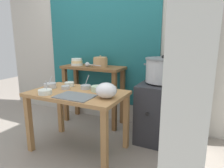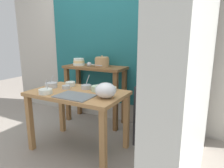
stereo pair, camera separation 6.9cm
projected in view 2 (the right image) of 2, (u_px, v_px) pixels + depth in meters
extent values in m
plane|color=gray|center=(72.00, 148.00, 2.53)|extent=(9.00, 9.00, 0.00)
cube|color=#B2ADA3|center=(118.00, 39.00, 3.15)|extent=(4.40, 0.10, 2.60)
cube|color=#1E6066|center=(102.00, 36.00, 3.20)|extent=(1.90, 0.02, 2.10)
cube|color=silver|center=(208.00, 41.00, 1.78)|extent=(0.10, 3.20, 2.60)
cube|color=silver|center=(194.00, 25.00, 1.99)|extent=(0.20, 0.56, 0.02)
cylinder|color=beige|center=(192.00, 18.00, 1.84)|extent=(0.07, 0.07, 0.07)
cylinder|color=tan|center=(194.00, 20.00, 1.98)|extent=(0.09, 0.09, 0.08)
cube|color=#B27F4C|center=(77.00, 93.00, 2.37)|extent=(1.10, 0.66, 0.04)
cube|color=#B27F4C|center=(30.00, 123.00, 2.43)|extent=(0.06, 0.06, 0.68)
cube|color=#B27F4C|center=(103.00, 143.00, 1.98)|extent=(0.06, 0.06, 0.68)
cube|color=#B27F4C|center=(62.00, 109.00, 2.91)|extent=(0.06, 0.06, 0.68)
cube|color=#B27F4C|center=(126.00, 122.00, 2.46)|extent=(0.06, 0.06, 0.68)
cube|color=brown|center=(95.00, 67.00, 3.13)|extent=(0.96, 0.40, 0.04)
cube|color=brown|center=(68.00, 95.00, 3.29)|extent=(0.06, 0.06, 0.86)
cube|color=brown|center=(115.00, 102.00, 2.91)|extent=(0.06, 0.06, 0.86)
cube|color=brown|center=(79.00, 90.00, 3.55)|extent=(0.06, 0.06, 0.86)
cube|color=brown|center=(124.00, 97.00, 3.16)|extent=(0.06, 0.06, 0.86)
cube|color=#2D2D33|center=(164.00, 113.00, 2.63)|extent=(0.60, 0.60, 0.76)
cylinder|color=black|center=(165.00, 84.00, 2.54)|extent=(0.36, 0.36, 0.02)
cylinder|color=black|center=(147.00, 114.00, 2.40)|extent=(0.04, 0.02, 0.04)
cylinder|color=#B7BABF|center=(163.00, 71.00, 2.54)|extent=(0.41, 0.41, 0.28)
cylinder|color=slate|center=(164.00, 59.00, 2.51)|extent=(0.43, 0.43, 0.02)
sphere|color=black|center=(164.00, 57.00, 2.50)|extent=(0.04, 0.04, 0.04)
cube|color=slate|center=(146.00, 64.00, 2.62)|extent=(0.04, 0.02, 0.02)
cube|color=slate|center=(182.00, 67.00, 2.42)|extent=(0.04, 0.02, 0.02)
cylinder|color=tan|center=(102.00, 63.00, 3.05)|extent=(0.21, 0.21, 0.12)
cylinder|color=tan|center=(102.00, 58.00, 3.03)|extent=(0.20, 0.20, 0.02)
sphere|color=tan|center=(102.00, 56.00, 3.03)|extent=(0.02, 0.02, 0.02)
cylinder|color=silver|center=(79.00, 64.00, 3.21)|extent=(0.18, 0.18, 0.04)
cylinder|color=#E5C684|center=(79.00, 62.00, 3.20)|extent=(0.17, 0.17, 0.04)
cylinder|color=silver|center=(79.00, 59.00, 3.19)|extent=(0.16, 0.16, 0.03)
sphere|color=#B7BABF|center=(89.00, 64.00, 3.07)|extent=(0.07, 0.07, 0.07)
cylinder|color=#B7BABF|center=(96.00, 65.00, 2.97)|extent=(0.23, 0.07, 0.01)
cube|color=slate|center=(75.00, 96.00, 2.17)|extent=(0.40, 0.28, 0.01)
ellipsoid|color=white|center=(106.00, 90.00, 2.11)|extent=(0.22, 0.20, 0.16)
cylinder|color=#B7BABF|center=(184.00, 86.00, 2.27)|extent=(0.23, 0.23, 0.04)
cylinder|color=silver|center=(46.00, 91.00, 2.27)|extent=(0.15, 0.15, 0.05)
cylinder|color=#BFB28C|center=(45.00, 90.00, 2.26)|extent=(0.13, 0.13, 0.01)
cylinder|color=#B7BABF|center=(47.00, 86.00, 2.26)|extent=(0.05, 0.05, 0.16)
cylinder|color=#B7BABF|center=(86.00, 87.00, 2.49)|extent=(0.12, 0.12, 0.05)
cylinder|color=#337238|center=(86.00, 85.00, 2.48)|extent=(0.11, 0.11, 0.01)
cylinder|color=#B7BABF|center=(87.00, 81.00, 2.48)|extent=(0.09, 0.02, 0.17)
cylinder|color=#B7BABF|center=(66.00, 87.00, 2.49)|extent=(0.10, 0.10, 0.04)
cylinder|color=#BFB28C|center=(66.00, 86.00, 2.49)|extent=(0.09, 0.09, 0.01)
cylinder|color=silver|center=(70.00, 84.00, 2.62)|extent=(0.12, 0.12, 0.06)
cylinder|color=beige|center=(70.00, 82.00, 2.62)|extent=(0.10, 0.10, 0.01)
cylinder|color=#B7BABF|center=(51.00, 85.00, 2.55)|extent=(0.15, 0.15, 0.06)
cylinder|color=beige|center=(51.00, 83.00, 2.54)|extent=(0.13, 0.13, 0.01)
cylinder|color=#B7BABF|center=(51.00, 81.00, 2.55)|extent=(0.06, 0.06, 0.15)
cylinder|color=beige|center=(111.00, 89.00, 2.41)|extent=(0.12, 0.12, 0.04)
cylinder|color=brown|center=(111.00, 88.00, 2.41)|extent=(0.10, 0.10, 0.01)
cylinder|color=#B7D1AD|center=(98.00, 88.00, 2.38)|extent=(0.16, 0.16, 0.06)
cylinder|color=#BFB28C|center=(98.00, 86.00, 2.38)|extent=(0.14, 0.14, 0.01)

